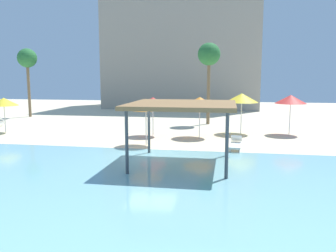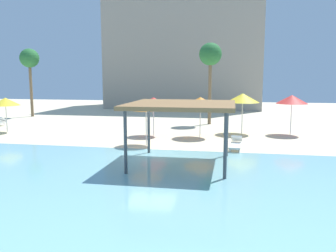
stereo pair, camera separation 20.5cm
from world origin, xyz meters
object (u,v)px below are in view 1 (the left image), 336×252
object	(u,v)px
beach_umbrella_yellow_1	(242,98)
beach_umbrella_red_2	(153,101)
beach_umbrella_orange_4	(146,106)
lounge_chair_2	(236,144)
beach_umbrella_red_6	(291,99)
palm_tree_0	(27,60)
beach_umbrella_yellow_3	(4,102)
palm_tree_1	(209,56)
shade_pavilion	(182,106)
beach_umbrella_orange_5	(200,102)

from	to	relation	value
beach_umbrella_yellow_1	beach_umbrella_red_2	xyz separation A→B (m)	(-6.03, -2.02, -0.17)
beach_umbrella_orange_4	lounge_chair_2	distance (m)	5.64
beach_umbrella_red_6	beach_umbrella_orange_4	bearing A→B (deg)	-148.60
beach_umbrella_yellow_1	palm_tree_0	distance (m)	22.24
palm_tree_0	beach_umbrella_orange_4	bearing A→B (deg)	-39.50
beach_umbrella_red_6	lounge_chair_2	distance (m)	7.35
beach_umbrella_yellow_1	beach_umbrella_yellow_3	distance (m)	17.13
beach_umbrella_orange_4	palm_tree_1	xyz separation A→B (m)	(3.08, 10.01, 3.37)
shade_pavilion	beach_umbrella_orange_5	size ratio (longest dim) A/B	1.76
beach_umbrella_orange_5	palm_tree_1	size ratio (longest dim) A/B	0.39
beach_umbrella_yellow_3	beach_umbrella_red_6	xyz separation A→B (m)	(20.29, 2.71, 0.23)
palm_tree_0	beach_umbrella_yellow_3	bearing A→B (deg)	-67.92
beach_umbrella_orange_4	beach_umbrella_red_6	bearing A→B (deg)	31.40
beach_umbrella_orange_4	palm_tree_1	distance (m)	11.00
shade_pavilion	lounge_chair_2	distance (m)	5.18
beach_umbrella_orange_4	beach_umbrella_orange_5	world-z (taller)	beach_umbrella_orange_5
shade_pavilion	beach_umbrella_red_6	world-z (taller)	shade_pavilion
beach_umbrella_yellow_1	palm_tree_0	world-z (taller)	palm_tree_0
shade_pavilion	beach_umbrella_yellow_3	distance (m)	15.62
beach_umbrella_orange_5	palm_tree_1	distance (m)	7.46
beach_umbrella_yellow_1	beach_umbrella_orange_4	bearing A→B (deg)	-136.50
beach_umbrella_orange_4	beach_umbrella_orange_5	xyz separation A→B (m)	(2.89, 3.33, 0.04)
beach_umbrella_red_2	lounge_chair_2	size ratio (longest dim) A/B	1.37
lounge_chair_2	beach_umbrella_red_2	bearing A→B (deg)	-119.62
lounge_chair_2	shade_pavilion	bearing A→B (deg)	-28.96
beach_umbrella_yellow_3	beach_umbrella_orange_5	size ratio (longest dim) A/B	0.94
shade_pavilion	beach_umbrella_red_6	bearing A→B (deg)	56.87
beach_umbrella_red_2	palm_tree_1	xyz separation A→B (m)	(3.41, 6.61, 3.36)
beach_umbrella_orange_4	beach_umbrella_red_2	bearing A→B (deg)	95.46
beach_umbrella_orange_4	palm_tree_0	size ratio (longest dim) A/B	0.39
shade_pavilion	palm_tree_1	size ratio (longest dim) A/B	0.69
beach_umbrella_red_2	lounge_chair_2	bearing A→B (deg)	-34.04
palm_tree_1	beach_umbrella_orange_5	bearing A→B (deg)	-91.61
beach_umbrella_yellow_3	palm_tree_0	distance (m)	10.97
beach_umbrella_red_6	shade_pavilion	bearing A→B (deg)	-123.13
beach_umbrella_yellow_1	palm_tree_0	xyz separation A→B (m)	(-20.85, 7.06, 3.15)
lounge_chair_2	palm_tree_0	distance (m)	24.68
shade_pavilion	lounge_chair_2	bearing A→B (deg)	56.63
beach_umbrella_red_2	palm_tree_1	bearing A→B (deg)	62.75
shade_pavilion	lounge_chair_2	world-z (taller)	shade_pavilion
shade_pavilion	beach_umbrella_yellow_3	xyz separation A→B (m)	(-13.94, 7.03, -0.46)
beach_umbrella_yellow_3	palm_tree_1	distance (m)	16.38
palm_tree_1	beach_umbrella_orange_4	bearing A→B (deg)	-107.11
beach_umbrella_yellow_1	beach_umbrella_orange_4	xyz separation A→B (m)	(-5.71, -5.42, -0.19)
beach_umbrella_orange_5	palm_tree_1	xyz separation A→B (m)	(0.19, 6.68, 3.33)
beach_umbrella_yellow_3	beach_umbrella_orange_4	xyz separation A→B (m)	(11.23, -2.83, 0.11)
beach_umbrella_orange_4	beach_umbrella_orange_5	distance (m)	4.41
lounge_chair_2	beach_umbrella_yellow_3	bearing A→B (deg)	-96.55
beach_umbrella_orange_5	palm_tree_1	bearing A→B (deg)	88.39
shade_pavilion	beach_umbrella_yellow_3	size ratio (longest dim) A/B	1.88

